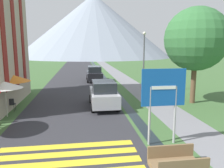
# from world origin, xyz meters

# --- Properties ---
(ground_plane) EXTENTS (160.00, 160.00, 0.00)m
(ground_plane) POSITION_xyz_m (0.00, 20.00, 0.00)
(ground_plane) COLOR #3D6033
(road) EXTENTS (6.40, 60.00, 0.01)m
(road) POSITION_xyz_m (-2.50, 30.00, 0.00)
(road) COLOR #2D2D33
(road) RESTS_ON ground_plane
(footpath) EXTENTS (2.20, 60.00, 0.01)m
(footpath) POSITION_xyz_m (3.60, 30.00, 0.00)
(footpath) COLOR slate
(footpath) RESTS_ON ground_plane
(drainage_channel) EXTENTS (0.60, 60.00, 0.00)m
(drainage_channel) POSITION_xyz_m (1.20, 30.00, 0.00)
(drainage_channel) COLOR black
(drainage_channel) RESTS_ON ground_plane
(crosswalk_marking) EXTENTS (5.44, 2.54, 0.01)m
(crosswalk_marking) POSITION_xyz_m (-2.50, 3.36, 0.01)
(crosswalk_marking) COLOR yellow
(crosswalk_marking) RESTS_ON ground_plane
(mountain_distant) EXTENTS (62.08, 62.08, 25.17)m
(mountain_distant) POSITION_xyz_m (3.92, 88.30, 12.58)
(mountain_distant) COLOR gray
(mountain_distant) RESTS_ON ground_plane
(road_sign) EXTENTS (1.87, 0.11, 3.22)m
(road_sign) POSITION_xyz_m (1.44, 4.09, 2.15)
(road_sign) COLOR #9E9EA3
(road_sign) RESTS_ON ground_plane
(footbridge) EXTENTS (1.70, 1.10, 0.65)m
(footbridge) POSITION_xyz_m (1.20, 2.08, 0.23)
(footbridge) COLOR brown
(footbridge) RESTS_ON ground_plane
(parked_car_near) EXTENTS (1.85, 3.97, 1.82)m
(parked_car_near) POSITION_xyz_m (-0.40, 10.22, 0.91)
(parked_car_near) COLOR #B2B2B7
(parked_car_near) RESTS_ON ground_plane
(parked_car_far) EXTENTS (1.85, 4.30, 1.82)m
(parked_car_far) POSITION_xyz_m (-0.30, 21.88, 0.91)
(parked_car_far) COLOR black
(parked_car_far) RESTS_ON ground_plane
(cafe_chair_far_left) EXTENTS (0.40, 0.40, 0.85)m
(cafe_chair_far_left) POSITION_xyz_m (-6.37, 10.04, 0.51)
(cafe_chair_far_left) COLOR #232328
(cafe_chair_far_left) RESTS_ON ground_plane
(cafe_umbrella_middle_white) EXTENTS (2.01, 2.01, 2.11)m
(cafe_umbrella_middle_white) POSITION_xyz_m (-6.30, 8.94, 1.91)
(cafe_umbrella_middle_white) COLOR #B7B2A8
(cafe_umbrella_middle_white) RESTS_ON ground_plane
(cafe_umbrella_rear_orange) EXTENTS (2.43, 2.43, 2.24)m
(cafe_umbrella_rear_orange) POSITION_xyz_m (-6.58, 11.25, 2.00)
(cafe_umbrella_rear_orange) COLOR #B7B2A8
(cafe_umbrella_rear_orange) RESTS_ON ground_plane
(streetlamp) EXTENTS (0.28, 0.28, 5.39)m
(streetlamp) POSITION_xyz_m (3.59, 14.34, 3.18)
(streetlamp) COLOR #515156
(streetlamp) RESTS_ON ground_plane
(tree_by_path) EXTENTS (4.49, 4.49, 6.88)m
(tree_by_path) POSITION_xyz_m (6.23, 10.44, 4.62)
(tree_by_path) COLOR brown
(tree_by_path) RESTS_ON ground_plane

